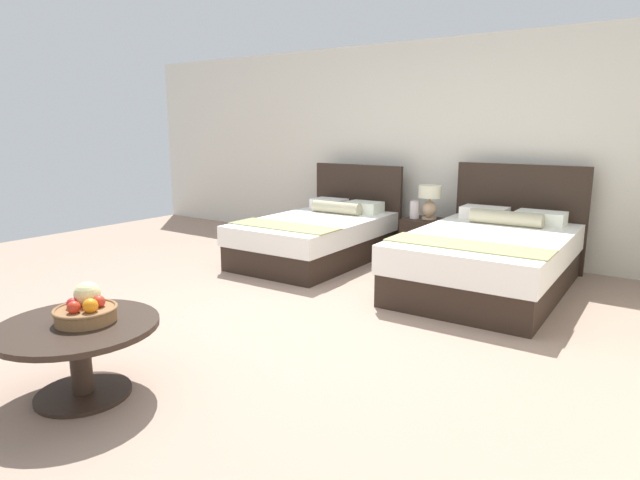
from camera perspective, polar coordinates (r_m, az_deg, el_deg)
ground_plane at (r=4.52m, az=-3.36°, el=-8.69°), size 10.34×9.89×0.02m
wall_back at (r=6.97m, az=13.14°, el=9.40°), size 10.34×0.12×2.62m
bed_near_window at (r=6.49m, az=-0.13°, el=0.44°), size 1.32×2.07×1.09m
bed_near_corner at (r=5.57m, az=17.51°, el=-1.77°), size 1.47×2.23×1.17m
nightstand at (r=6.54m, az=11.25°, el=-0.02°), size 0.54×0.45×0.51m
table_lamp at (r=6.47m, az=11.51°, el=4.37°), size 0.27×0.27×0.40m
vase at (r=6.51m, az=9.94°, el=3.18°), size 0.11×0.11×0.21m
coffee_table at (r=3.52m, az=-24.10°, el=-9.92°), size 0.92×0.92×0.45m
fruit_bowl at (r=3.48m, az=-23.48°, el=-6.68°), size 0.36×0.36×0.22m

